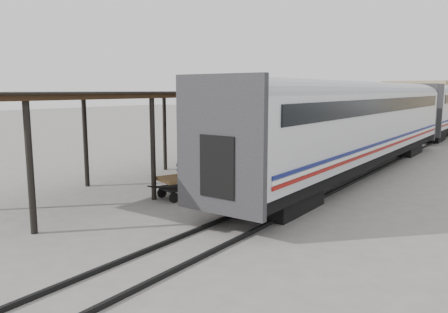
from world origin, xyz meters
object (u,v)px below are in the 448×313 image
baggage_cart (189,181)px  porter (182,155)px  luggage_tug (305,140)px  pedestrian (277,140)px

baggage_cart → porter: bearing=-49.2°
luggage_tug → baggage_cart: bearing=-81.5°
baggage_cart → luggage_tug: bearing=119.1°
baggage_cart → pedestrian: bearing=123.6°
luggage_tug → porter: size_ratio=0.80×
luggage_tug → pedestrian: size_ratio=0.89×
baggage_cart → luggage_tug: 16.64m
baggage_cart → pedestrian: (-3.23, 13.07, 0.19)m
luggage_tug → pedestrian: 3.39m
baggage_cart → porter: 1.33m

